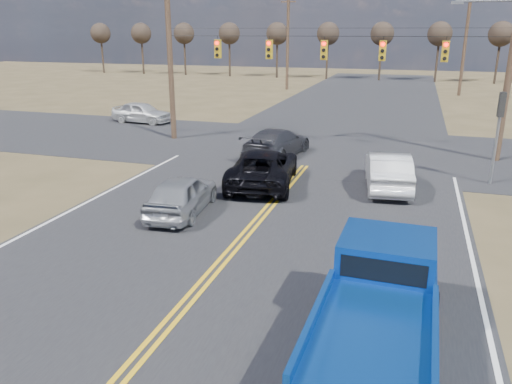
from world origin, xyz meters
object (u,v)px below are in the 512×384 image
(silver_suv, at_px, (182,194))
(black_suv, at_px, (263,167))
(pickup_truck, at_px, (378,316))
(cross_car_west, at_px, (142,112))
(dgrey_car_queue, at_px, (277,143))
(white_car_queue, at_px, (388,170))

(silver_suv, bearing_deg, black_suv, -118.59)
(pickup_truck, xyz_separation_m, cross_car_west, (-18.16, 22.63, -0.31))
(dgrey_car_queue, bearing_deg, white_car_queue, 155.47)
(black_suv, bearing_deg, dgrey_car_queue, -89.69)
(dgrey_car_queue, bearing_deg, pickup_truck, 121.49)
(white_car_queue, xyz_separation_m, dgrey_car_queue, (-5.84, 3.97, -0.04))
(pickup_truck, height_order, white_car_queue, pickup_truck)
(white_car_queue, distance_m, dgrey_car_queue, 7.07)
(black_suv, relative_size, cross_car_west, 1.27)
(pickup_truck, bearing_deg, black_suv, 118.75)
(dgrey_car_queue, height_order, cross_car_west, cross_car_west)
(black_suv, distance_m, white_car_queue, 5.18)
(silver_suv, distance_m, black_suv, 4.56)
(pickup_truck, relative_size, black_suv, 1.06)
(pickup_truck, bearing_deg, dgrey_car_queue, 113.32)
(silver_suv, bearing_deg, dgrey_car_queue, -101.86)
(white_car_queue, xyz_separation_m, cross_car_west, (-17.67, 10.77, -0.03))
(pickup_truck, bearing_deg, white_car_queue, 93.89)
(pickup_truck, relative_size, silver_suv, 1.40)
(black_suv, bearing_deg, cross_car_west, -51.61)
(pickup_truck, relative_size, white_car_queue, 1.24)
(dgrey_car_queue, bearing_deg, cross_car_west, -20.19)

